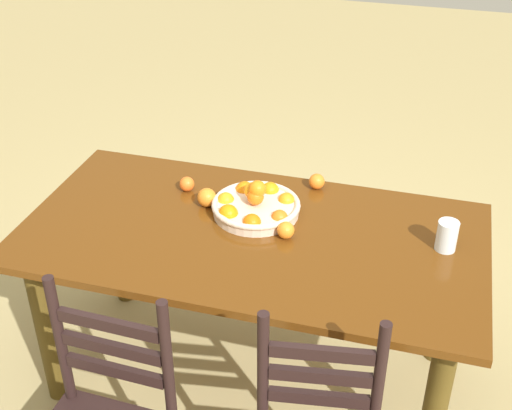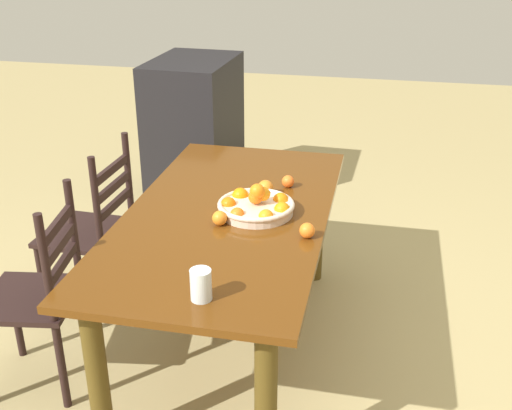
{
  "view_description": "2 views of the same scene",
  "coord_description": "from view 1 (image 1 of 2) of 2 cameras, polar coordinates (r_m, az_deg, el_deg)",
  "views": [
    {
      "loc": [
        -0.61,
        2.09,
        2.24
      ],
      "look_at": [
        0.02,
        -0.13,
        0.79
      ],
      "focal_mm": 48.26,
      "sensor_mm": 36.0,
      "label": 1
    },
    {
      "loc": [
        -2.53,
        -0.67,
        1.99
      ],
      "look_at": [
        0.02,
        -0.13,
        0.79
      ],
      "focal_mm": 44.2,
      "sensor_mm": 36.0,
      "label": 2
    }
  ],
  "objects": [
    {
      "name": "orange_loose_2",
      "position": [
        2.58,
        2.45,
        -2.16
      ],
      "size": [
        0.07,
        0.07,
        0.07
      ],
      "primitive_type": "sphere",
      "color": "orange",
      "rests_on": "dining_table"
    },
    {
      "name": "orange_loose_0",
      "position": [
        2.89,
        -5.75,
        1.74
      ],
      "size": [
        0.06,
        0.06,
        0.06
      ],
      "primitive_type": "sphere",
      "color": "orange",
      "rests_on": "dining_table"
    },
    {
      "name": "orange_loose_1",
      "position": [
        2.78,
        -4.1,
        0.63
      ],
      "size": [
        0.08,
        0.08,
        0.08
      ],
      "primitive_type": "sphere",
      "color": "orange",
      "rests_on": "dining_table"
    },
    {
      "name": "dining_table",
      "position": [
        2.7,
        -0.36,
        -4.41
      ],
      "size": [
        1.77,
        0.92,
        0.75
      ],
      "color": "#59300D",
      "rests_on": "ground"
    },
    {
      "name": "drinking_glass",
      "position": [
        2.6,
        15.55,
        -2.47
      ],
      "size": [
        0.08,
        0.08,
        0.12
      ],
      "primitive_type": "cylinder",
      "color": "silver",
      "rests_on": "dining_table"
    },
    {
      "name": "fruit_bowl",
      "position": [
        2.72,
        -0.06,
        -0.04
      ],
      "size": [
        0.35,
        0.35,
        0.15
      ],
      "color": "beige",
      "rests_on": "dining_table"
    },
    {
      "name": "orange_loose_3",
      "position": [
        2.91,
        5.06,
        1.97
      ],
      "size": [
        0.07,
        0.07,
        0.07
      ],
      "primitive_type": "sphere",
      "color": "orange",
      "rests_on": "dining_table"
    },
    {
      "name": "ground_plane",
      "position": [
        3.12,
        -0.32,
        -13.77
      ],
      "size": [
        12.0,
        12.0,
        0.0
      ],
      "primitive_type": "plane",
      "color": "tan"
    }
  ]
}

